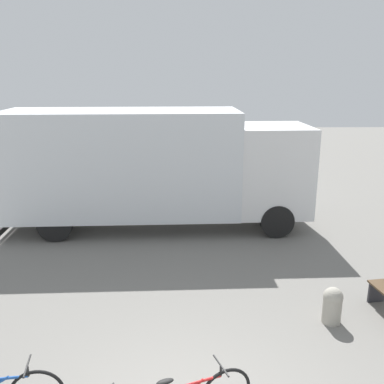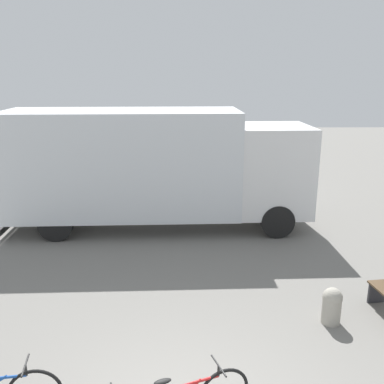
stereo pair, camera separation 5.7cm
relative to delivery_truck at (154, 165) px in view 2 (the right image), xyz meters
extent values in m
cube|color=silver|center=(-0.85, -0.02, 0.07)|extent=(6.39, 2.36, 2.88)
cube|color=silver|center=(3.31, 0.07, -0.15)|extent=(2.03, 2.18, 2.45)
cube|color=black|center=(-4.07, -0.09, -1.57)|extent=(0.15, 2.11, 0.16)
cylinder|color=black|center=(3.29, 1.02, -1.37)|extent=(0.91, 0.30, 0.91)
cylinder|color=black|center=(3.33, -0.88, -1.37)|extent=(0.91, 0.30, 0.91)
cylinder|color=black|center=(-2.61, 0.89, -1.37)|extent=(0.91, 0.30, 0.91)
cylinder|color=black|center=(-2.57, -1.01, -1.37)|extent=(0.91, 0.30, 0.91)
cube|color=#2D2D33|center=(4.55, -4.33, -1.61)|extent=(0.34, 0.10, 0.42)
cylinder|color=black|center=(-1.18, -7.09, -1.11)|extent=(0.03, 0.03, 0.15)
cylinder|color=black|center=(-1.18, -7.09, -1.04)|extent=(0.08, 0.44, 0.02)
ellipsoid|color=black|center=(0.56, -7.40, -1.05)|extent=(0.24, 0.16, 0.05)
cylinder|color=black|center=(1.25, -7.14, -1.11)|extent=(0.03, 0.03, 0.15)
cylinder|color=black|center=(1.25, -7.14, -1.04)|extent=(0.18, 0.42, 0.02)
cylinder|color=#9E998C|center=(3.43, -5.01, -1.57)|extent=(0.33, 0.33, 0.50)
sphere|color=#9E998C|center=(3.43, -5.01, -1.32)|extent=(0.35, 0.35, 0.35)
camera|label=1|loc=(0.77, -11.69, 2.51)|focal=40.00mm
camera|label=2|loc=(0.82, -11.69, 2.51)|focal=40.00mm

